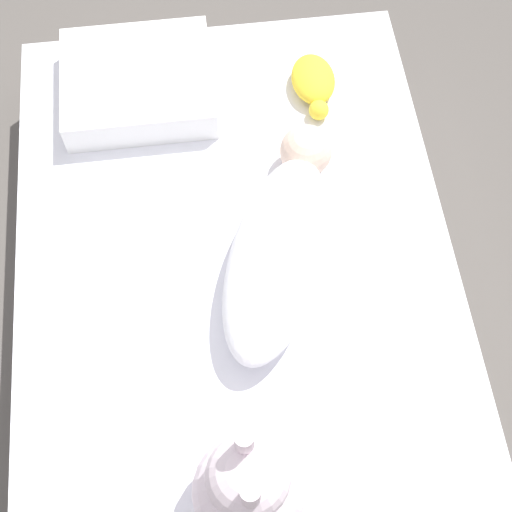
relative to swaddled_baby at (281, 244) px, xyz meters
name	(u,v)px	position (x,y,z in m)	size (l,w,h in m)	color
ground_plane	(238,301)	(0.00, -0.10, -0.31)	(12.00, 12.00, 0.00)	#514C47
bed_mattress	(237,282)	(0.00, -0.10, -0.19)	(1.40, 0.98, 0.24)	white
swaddled_baby	(281,244)	(0.00, 0.00, 0.00)	(0.60, 0.37, 0.14)	white
pillow	(138,83)	(-0.50, -0.29, -0.03)	(0.32, 0.37, 0.09)	white
bunny_plush	(249,487)	(0.50, -0.13, 0.07)	(0.21, 0.21, 0.38)	silver
turtle_plush	(314,82)	(-0.46, 0.15, -0.04)	(0.19, 0.11, 0.06)	yellow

